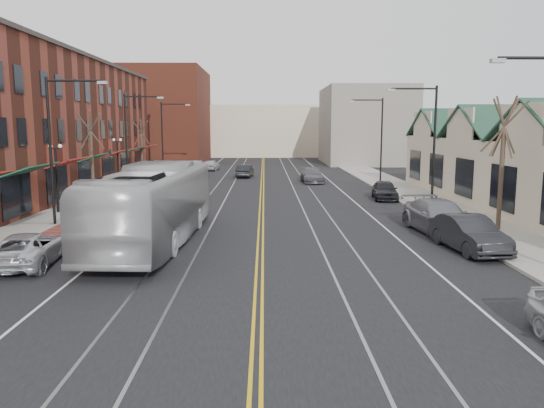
{
  "coord_description": "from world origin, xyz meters",
  "views": [
    {
      "loc": [
        0.2,
        -13.23,
        5.59
      ],
      "look_at": [
        0.55,
        10.82,
        2.0
      ],
      "focal_mm": 35.0,
      "sensor_mm": 36.0,
      "label": 1
    }
  ],
  "objects_px": {
    "parked_car_b": "(469,234)",
    "parked_car_d": "(385,190)",
    "transit_bus": "(154,205)",
    "parked_suv": "(28,249)",
    "parked_car_c": "(439,217)"
  },
  "relations": [
    {
      "from": "parked_car_b",
      "to": "parked_car_d",
      "type": "height_order",
      "value": "parked_car_b"
    },
    {
      "from": "transit_bus",
      "to": "parked_car_b",
      "type": "distance_m",
      "value": 14.45
    },
    {
      "from": "parked_suv",
      "to": "parked_car_c",
      "type": "relative_size",
      "value": 0.81
    },
    {
      "from": "parked_car_c",
      "to": "parked_car_d",
      "type": "relative_size",
      "value": 1.39
    },
    {
      "from": "parked_car_c",
      "to": "parked_car_d",
      "type": "bearing_deg",
      "value": 84.26
    },
    {
      "from": "parked_car_b",
      "to": "parked_suv",
      "type": "bearing_deg",
      "value": 179.53
    },
    {
      "from": "parked_car_c",
      "to": "parked_car_d",
      "type": "distance_m",
      "value": 12.59
    },
    {
      "from": "parked_suv",
      "to": "parked_car_d",
      "type": "xyz_separation_m",
      "value": [
        18.6,
        18.72,
        0.06
      ]
    },
    {
      "from": "transit_bus",
      "to": "parked_suv",
      "type": "bearing_deg",
      "value": 44.95
    },
    {
      "from": "transit_bus",
      "to": "parked_suv",
      "type": "xyz_separation_m",
      "value": [
        -4.3,
        -3.86,
        -1.2
      ]
    },
    {
      "from": "parked_suv",
      "to": "parked_car_d",
      "type": "relative_size",
      "value": 1.13
    },
    {
      "from": "parked_car_b",
      "to": "parked_car_c",
      "type": "bearing_deg",
      "value": 83.08
    },
    {
      "from": "transit_bus",
      "to": "parked_suv",
      "type": "relative_size",
      "value": 2.79
    },
    {
      "from": "transit_bus",
      "to": "parked_suv",
      "type": "height_order",
      "value": "transit_bus"
    },
    {
      "from": "parked_car_d",
      "to": "parked_car_c",
      "type": "bearing_deg",
      "value": -83.97
    }
  ]
}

